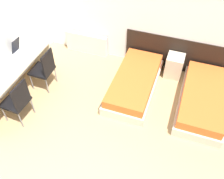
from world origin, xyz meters
name	(u,v)px	position (x,y,z in m)	size (l,w,h in m)	color
wall_back	(138,10)	(0.00, 3.80, 1.35)	(5.71, 0.05, 2.70)	white
headboard_panel	(177,55)	(1.01, 3.76, 0.43)	(2.47, 0.03, 0.86)	black
bed_near_window	(135,83)	(0.28, 2.76, 0.19)	(0.91, 1.93, 0.40)	beige
bed_near_door	(202,99)	(1.74, 2.76, 0.19)	(0.91, 1.93, 0.40)	beige
nightstand	(174,66)	(1.01, 3.53, 0.27)	(0.38, 0.39, 0.55)	beige
radiator	(87,43)	(-1.26, 3.68, 0.27)	(1.10, 0.12, 0.55)	silver
desk	(11,76)	(-2.07, 1.72, 0.59)	(0.57, 2.27, 0.74)	beige
chair_near_laptop	(44,68)	(-1.59, 2.21, 0.53)	(0.45, 0.45, 0.97)	black
chair_near_notebook	(17,100)	(-1.59, 1.23, 0.53)	(0.47, 0.47, 0.97)	black
laptop	(20,51)	(-2.15, 2.27, 0.81)	(0.37, 0.26, 0.35)	silver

